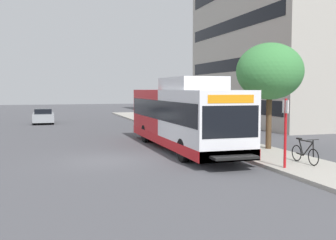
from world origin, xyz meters
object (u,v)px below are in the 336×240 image
Objects in this scene: transit_bus at (182,116)px; parked_car_far_lane at (43,116)px; street_tree_near_stop at (270,72)px; bus_stop_sign_pole at (285,128)px; bicycle_parked at (305,153)px.

transit_bus is 20.14m from parked_car_far_lane.
bus_stop_sign_pole is at bearing -113.75° from street_tree_near_stop.
bicycle_parked is (1.29, 0.58, -1.09)m from bus_stop_sign_pole.
bicycle_parked is 0.39× the size of parked_car_far_lane.
transit_bus reaches higher than bus_stop_sign_pole.
bicycle_parked is (3.15, -5.93, -1.14)m from transit_bus.
street_tree_near_stop is (0.73, 4.01, 3.38)m from bicycle_parked.
transit_bus is at bearing 105.94° from bus_stop_sign_pole.
street_tree_near_stop is at bearing 79.67° from bicycle_parked.
parked_car_far_lane is at bearing 108.94° from bus_stop_sign_pole.
street_tree_near_stop is at bearing 66.25° from bus_stop_sign_pole.
parked_car_far_lane is at bearing 111.95° from bicycle_parked.
bus_stop_sign_pole is (1.86, -6.51, -0.05)m from transit_bus.
transit_bus is at bearing 117.98° from bicycle_parked.
bus_stop_sign_pole is 0.50× the size of street_tree_near_stop.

